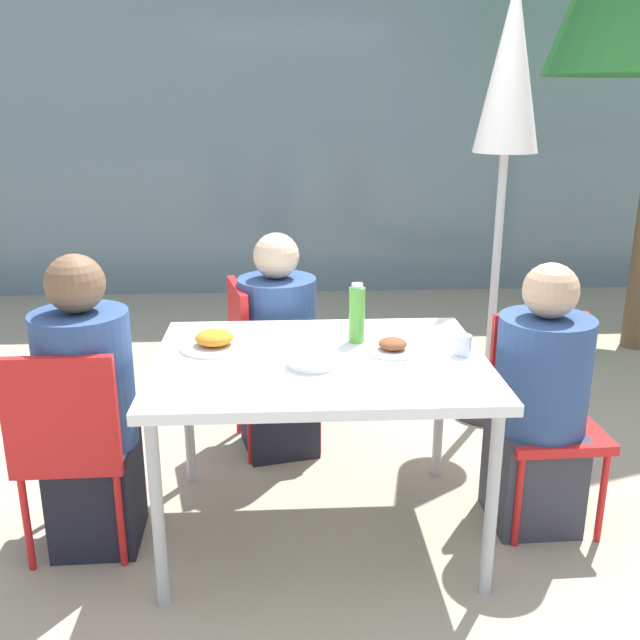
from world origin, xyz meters
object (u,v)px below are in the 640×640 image
(closed_umbrella, at_px, (509,98))
(drinking_cup, at_px, (463,345))
(chair_left, at_px, (72,438))
(bottle, at_px, (357,314))
(person_left, at_px, (89,415))
(person_right, at_px, (539,408))
(chair_right, at_px, (543,403))
(chair_far, at_px, (260,354))
(person_far, at_px, (278,353))
(salad_bowl, at_px, (313,359))

(closed_umbrella, bearing_deg, drinking_cup, -112.38)
(chair_left, bearing_deg, bottle, 13.10)
(person_left, height_order, person_right, person_left)
(person_left, bearing_deg, drinking_cup, -0.36)
(chair_right, relative_size, chair_far, 1.00)
(chair_right, relative_size, person_far, 0.77)
(chair_left, relative_size, closed_umbrella, 0.38)
(person_right, height_order, salad_bowl, person_right)
(person_left, bearing_deg, salad_bowl, -5.63)
(bottle, bearing_deg, person_left, -169.20)
(person_far, bearing_deg, bottle, 17.54)
(person_far, xyz_separation_m, salad_bowl, (0.13, -0.82, 0.27))
(person_left, height_order, closed_umbrella, closed_umbrella)
(person_left, xyz_separation_m, salad_bowl, (0.85, -0.06, 0.23))
(chair_left, bearing_deg, drinking_cup, 2.76)
(person_left, relative_size, chair_far, 1.37)
(person_far, distance_m, closed_umbrella, 1.69)
(chair_left, height_order, chair_right, same)
(chair_far, distance_m, drinking_cup, 1.14)
(person_right, xyz_separation_m, closed_umbrella, (0.11, 1.05, 1.18))
(person_left, relative_size, salad_bowl, 6.37)
(person_right, bearing_deg, person_left, -0.21)
(person_right, relative_size, salad_bowl, 6.02)
(person_right, relative_size, bottle, 4.55)
(chair_right, xyz_separation_m, closed_umbrella, (0.06, 0.96, 1.20))
(person_left, bearing_deg, closed_umbrella, 28.98)
(drinking_cup, bearing_deg, chair_right, 15.43)
(person_right, bearing_deg, chair_right, -121.85)
(chair_right, height_order, drinking_cup, chair_right)
(chair_far, bearing_deg, person_right, 44.36)
(salad_bowl, bearing_deg, person_right, 6.96)
(bottle, distance_m, salad_bowl, 0.34)
(chair_far, bearing_deg, drinking_cup, 33.89)
(person_right, height_order, chair_far, person_right)
(person_left, bearing_deg, chair_left, -121.85)
(person_right, relative_size, person_far, 1.00)
(chair_left, height_order, chair_far, same)
(closed_umbrella, bearing_deg, bottle, -132.86)
(person_far, bearing_deg, person_left, -56.35)
(chair_left, distance_m, salad_bowl, 0.94)
(closed_umbrella, relative_size, bottle, 9.31)
(chair_left, height_order, person_right, person_right)
(person_left, height_order, person_far, person_left)
(chair_right, bearing_deg, drinking_cup, 13.69)
(person_left, distance_m, chair_far, 1.00)
(chair_left, relative_size, person_far, 0.77)
(chair_left, xyz_separation_m, salad_bowl, (0.90, 0.02, 0.29))
(chair_left, xyz_separation_m, drinking_cup, (1.48, 0.11, 0.30))
(person_left, xyz_separation_m, person_far, (0.72, 0.75, -0.04))
(chair_right, relative_size, bottle, 3.51)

